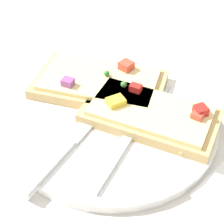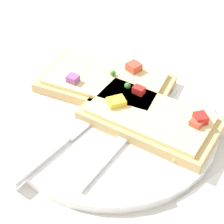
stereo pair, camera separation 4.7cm
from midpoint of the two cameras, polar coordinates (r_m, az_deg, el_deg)
The scene contains 7 objects.
ground_plane at distance 0.49m, azimuth 2.77°, elevation -2.05°, with size 4.00×4.00×0.00m, color beige.
plate at distance 0.49m, azimuth 2.80°, elevation -1.54°, with size 0.27×0.27×0.01m.
fork at distance 0.47m, azimuth 6.40°, elevation -2.22°, with size 0.09×0.21×0.01m.
knife at distance 0.46m, azimuth -3.27°, elevation -3.35°, with size 0.08×0.23×0.01m.
pizza_slice_main at distance 0.52m, azimuth 1.60°, elevation 4.48°, with size 0.21×0.18×0.03m.
pizza_slice_corner at distance 0.47m, azimuth 8.70°, elevation -1.06°, with size 0.19×0.14×0.03m.
crumb_scatter at distance 0.48m, azimuth 0.75°, elevation -0.07°, with size 0.22×0.05×0.01m.
Camera 2 is at (-0.28, 0.21, 0.34)m, focal length 60.00 mm.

